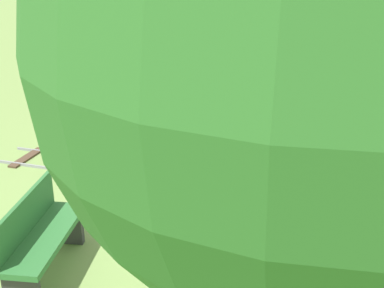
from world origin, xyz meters
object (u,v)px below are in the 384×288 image
object	(u,v)px
conductor_person	(177,89)
oak_tree_near	(316,47)
locomotive	(124,141)
passenger_car	(273,163)
park_bench	(40,237)

from	to	relation	value
conductor_person	oak_tree_near	xyz separation A→B (m)	(-5.03, -2.36, 1.70)
locomotive	oak_tree_near	bearing A→B (deg)	-144.60
passenger_car	oak_tree_near	distance (m)	4.52
locomotive	passenger_car	bearing A→B (deg)	-90.00
passenger_car	conductor_person	size ratio (longest dim) A/B	1.67
park_bench	oak_tree_near	size ratio (longest dim) A/B	0.35
passenger_car	conductor_person	world-z (taller)	conductor_person
locomotive	conductor_person	bearing A→B (deg)	-19.03
locomotive	oak_tree_near	world-z (taller)	oak_tree_near
locomotive	passenger_car	world-z (taller)	locomotive
passenger_car	oak_tree_near	world-z (taller)	oak_tree_near
park_bench	oak_tree_near	world-z (taller)	oak_tree_near
locomotive	park_bench	bearing A→B (deg)	-174.49
conductor_person	oak_tree_near	size ratio (longest dim) A/B	0.42
passenger_car	conductor_person	distance (m)	2.13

